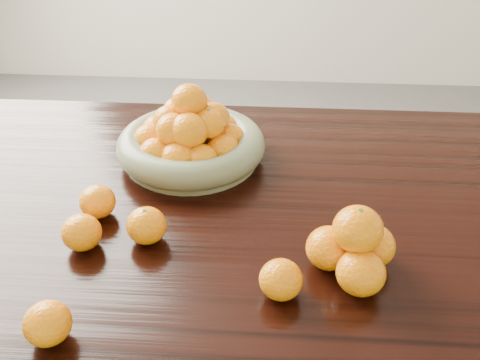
# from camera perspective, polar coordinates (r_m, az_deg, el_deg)

# --- Properties ---
(dining_table) EXTENTS (2.00, 1.00, 0.75)m
(dining_table) POSITION_cam_1_polar(r_m,az_deg,el_deg) (1.20, 2.10, -6.32)
(dining_table) COLOR black
(dining_table) RESTS_ON ground
(fruit_bowl) EXTENTS (0.36, 0.36, 0.19)m
(fruit_bowl) POSITION_cam_1_polar(r_m,az_deg,el_deg) (1.29, -5.33, 4.42)
(fruit_bowl) COLOR #6B7253
(fruit_bowl) RESTS_ON dining_table
(orange_pyramid) EXTENTS (0.16, 0.16, 0.14)m
(orange_pyramid) POSITION_cam_1_polar(r_m,az_deg,el_deg) (0.98, 12.15, -7.14)
(orange_pyramid) COLOR orange
(orange_pyramid) RESTS_ON dining_table
(loose_orange_0) EXTENTS (0.08, 0.08, 0.07)m
(loose_orange_0) POSITION_cam_1_polar(r_m,az_deg,el_deg) (1.05, -9.95, -4.80)
(loose_orange_0) COLOR orange
(loose_orange_0) RESTS_ON dining_table
(loose_orange_1) EXTENTS (0.08, 0.08, 0.07)m
(loose_orange_1) POSITION_cam_1_polar(r_m,az_deg,el_deg) (0.91, -19.84, -14.20)
(loose_orange_1) COLOR orange
(loose_orange_1) RESTS_ON dining_table
(loose_orange_2) EXTENTS (0.08, 0.08, 0.07)m
(loose_orange_2) POSITION_cam_1_polar(r_m,az_deg,el_deg) (0.93, 4.38, -10.54)
(loose_orange_2) COLOR orange
(loose_orange_2) RESTS_ON dining_table
(loose_orange_3) EXTENTS (0.07, 0.07, 0.07)m
(loose_orange_3) POSITION_cam_1_polar(r_m,az_deg,el_deg) (1.14, -14.96, -2.24)
(loose_orange_3) COLOR orange
(loose_orange_3) RESTS_ON dining_table
(loose_orange_4) EXTENTS (0.08, 0.08, 0.07)m
(loose_orange_4) POSITION_cam_1_polar(r_m,az_deg,el_deg) (1.07, -16.54, -5.38)
(loose_orange_4) COLOR orange
(loose_orange_4) RESTS_ON dining_table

